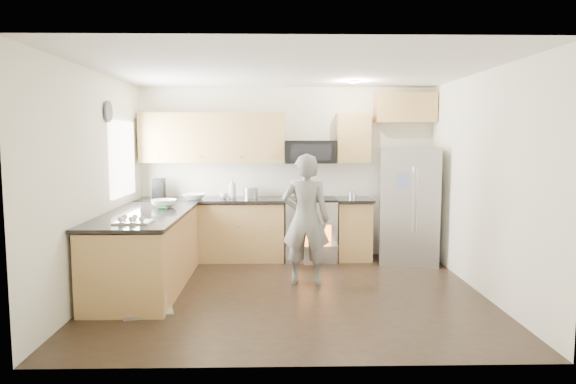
{
  "coord_description": "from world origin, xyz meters",
  "views": [
    {
      "loc": [
        -0.15,
        -5.94,
        1.82
      ],
      "look_at": [
        -0.01,
        0.5,
        1.15
      ],
      "focal_mm": 32.0,
      "sensor_mm": 36.0,
      "label": 1
    }
  ],
  "objects_px": {
    "refrigerator": "(408,205)",
    "person": "(306,219)",
    "stove_range": "(310,215)",
    "dish_rack": "(148,305)"
  },
  "relations": [
    {
      "from": "stove_range",
      "to": "refrigerator",
      "type": "distance_m",
      "value": 1.45
    },
    {
      "from": "stove_range",
      "to": "dish_rack",
      "type": "bearing_deg",
      "value": -128.05
    },
    {
      "from": "person",
      "to": "dish_rack",
      "type": "xyz_separation_m",
      "value": [
        -1.72,
        -1.06,
        -0.73
      ]
    },
    {
      "from": "refrigerator",
      "to": "stove_range",
      "type": "bearing_deg",
      "value": -179.7
    },
    {
      "from": "stove_range",
      "to": "dish_rack",
      "type": "relative_size",
      "value": 3.05
    },
    {
      "from": "person",
      "to": "refrigerator",
      "type": "bearing_deg",
      "value": -137.19
    },
    {
      "from": "dish_rack",
      "to": "stove_range",
      "type": "bearing_deg",
      "value": 51.95
    },
    {
      "from": "person",
      "to": "dish_rack",
      "type": "bearing_deg",
      "value": 39.95
    },
    {
      "from": "refrigerator",
      "to": "person",
      "type": "relative_size",
      "value": 1.03
    },
    {
      "from": "stove_range",
      "to": "dish_rack",
      "type": "distance_m",
      "value": 3.08
    }
  ]
}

